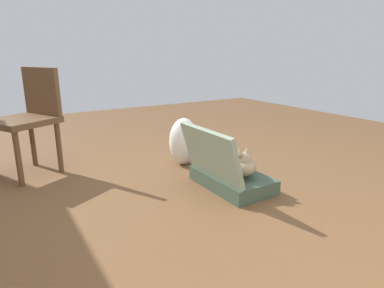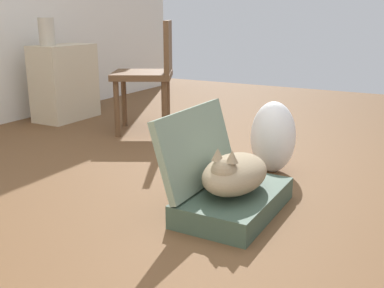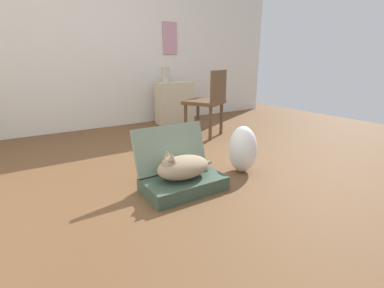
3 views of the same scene
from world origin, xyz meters
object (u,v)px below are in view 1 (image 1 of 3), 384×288
Objects in this scene: cat at (234,162)px; chair at (29,116)px; suitcase_base at (232,180)px; plastic_bag_white at (184,141)px.

chair reaches higher than cat.
suitcase_base is 1.77m from chair.
chair is (1.16, 1.26, 0.45)m from suitcase_base.
plastic_bag_white is 1.34m from chair.
cat reaches higher than suitcase_base.
suitcase_base is 0.69m from plastic_bag_white.
cat is at bearing 18.92° from chair.
plastic_bag_white reaches higher than cat.
chair is at bearing 47.17° from cat.
suitcase_base is at bearing -176.22° from plastic_bag_white.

